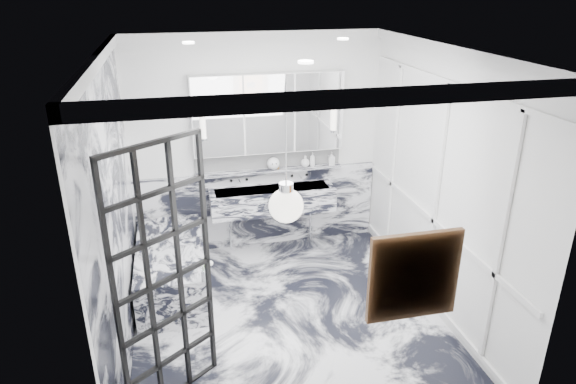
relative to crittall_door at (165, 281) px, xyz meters
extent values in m
plane|color=silver|center=(1.19, 0.79, -1.14)|extent=(3.60, 3.60, 0.00)
plane|color=white|center=(1.19, 0.79, 1.66)|extent=(3.60, 3.60, 0.00)
plane|color=white|center=(1.19, 2.59, 0.26)|extent=(3.60, 0.00, 3.60)
plane|color=white|center=(1.19, -1.01, 0.26)|extent=(3.60, 0.00, 3.60)
plane|color=white|center=(-0.41, 0.79, 0.26)|extent=(0.00, 3.60, 3.60)
plane|color=white|center=(2.79, 0.79, 0.26)|extent=(0.00, 3.60, 3.60)
cube|color=silver|center=(1.19, 2.56, -0.61)|extent=(3.18, 0.05, 1.05)
cube|color=silver|center=(-0.40, 0.79, 0.20)|extent=(0.02, 3.56, 2.68)
cube|color=white|center=(2.77, 0.79, 0.16)|extent=(0.03, 3.40, 2.30)
imported|color=#8C5919|center=(1.91, 2.50, 0.04)|extent=(0.09, 0.09, 0.18)
imported|color=#4C4C51|center=(2.17, 2.50, 0.04)|extent=(0.08, 0.08, 0.17)
imported|color=silver|center=(1.81, 2.50, 0.03)|extent=(0.15, 0.15, 0.15)
sphere|color=white|center=(1.38, 2.50, 0.03)|extent=(0.17, 0.17, 0.17)
cylinder|color=#8C5919|center=(1.44, 2.50, 0.00)|extent=(0.04, 0.04, 0.10)
cylinder|color=silver|center=(0.36, 0.87, -0.53)|extent=(0.09, 0.09, 0.12)
cube|color=#B55212|center=(1.64, -0.97, 0.40)|extent=(0.53, 0.05, 0.53)
sphere|color=white|center=(0.89, -0.42, 0.75)|extent=(0.25, 0.25, 0.25)
cube|color=silver|center=(1.34, 2.34, -0.41)|extent=(1.60, 0.45, 0.30)
cube|color=silver|center=(1.34, 2.51, -0.07)|extent=(1.90, 0.14, 0.04)
cube|color=white|center=(1.34, 2.57, 0.07)|extent=(1.90, 0.03, 0.23)
cube|color=white|center=(1.34, 2.51, 0.68)|extent=(1.90, 0.16, 1.00)
cylinder|color=white|center=(0.52, 2.42, 0.64)|extent=(0.07, 0.07, 0.40)
cylinder|color=white|center=(2.16, 2.42, 0.64)|extent=(0.07, 0.07, 0.40)
cube|color=silver|center=(0.01, 1.68, -0.86)|extent=(0.75, 1.65, 0.55)
camera|label=1|loc=(0.17, -3.62, 2.21)|focal=32.00mm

